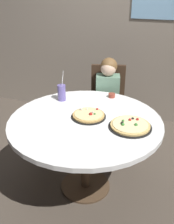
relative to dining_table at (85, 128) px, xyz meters
The scene contains 9 objects.
ground_plane 0.66m from the dining_table, ahead, with size 8.00×8.00×0.00m, color #4C4238.
wall_with_window 1.87m from the dining_table, 89.94° to the left, with size 5.20×0.14×2.90m.
dining_table is the anchor object (origin of this frame).
chair_wooden 0.92m from the dining_table, 91.35° to the left, with size 0.48×0.48×0.95m.
diner_child 0.76m from the dining_table, 88.61° to the left, with size 0.33×0.43×1.08m.
pizza_veggie 0.12m from the dining_table, 76.81° to the left, with size 0.31×0.31×0.05m.
pizza_cheese 0.41m from the dining_table, ahead, with size 0.35×0.35×0.05m.
soda_cup 0.51m from the dining_table, 137.60° to the left, with size 0.08×0.08×0.31m.
sauce_bowl 0.57m from the dining_table, 78.98° to the left, with size 0.07×0.07×0.04m, color brown.
Camera 1 is at (0.64, -1.93, 1.84)m, focal length 42.71 mm.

